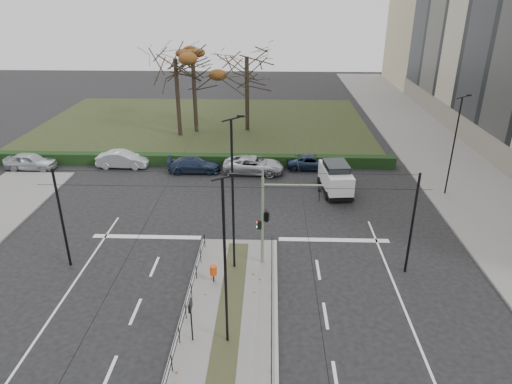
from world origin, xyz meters
TOP-DOWN VIEW (x-y plane):
  - ground at (0.00, 0.00)m, footprint 140.00×140.00m
  - median_island at (0.00, -2.50)m, footprint 4.40×15.00m
  - sidewalk_east at (18.00, 22.00)m, footprint 8.00×90.00m
  - park at (-6.00, 32.00)m, footprint 38.00×26.00m
  - hedge at (-6.00, 18.60)m, footprint 38.00×1.00m
  - median_railing at (0.00, -2.60)m, footprint 4.14×13.24m
  - catenary at (0.00, 1.62)m, footprint 20.00×34.00m
  - traffic_light at (1.81, 2.46)m, footprint 3.61×2.05m
  - litter_bin at (-1.08, 0.46)m, footprint 0.38×0.38m
  - info_panel at (-1.51, -4.06)m, footprint 0.12×0.56m
  - streetlamp_median_near at (0.09, -4.03)m, footprint 0.68×0.14m
  - streetlamp_median_far at (-0.06, 1.94)m, footprint 0.74×0.15m
  - streetlamp_sidewalk at (15.47, 12.70)m, footprint 0.64×0.13m
  - parked_car_first at (-19.23, 16.97)m, footprint 4.47×1.90m
  - parked_car_second at (-11.27, 17.79)m, footprint 4.54×1.68m
  - parked_car_third at (-4.72, 16.85)m, footprint 4.58×1.99m
  - parked_car_fourth at (0.45, 16.83)m, footprint 5.39×2.80m
  - white_van at (6.98, 12.98)m, footprint 2.43×4.67m
  - rust_tree at (-6.39, 28.93)m, footprint 6.95×6.95m
  - bare_tree_center at (-0.75, 29.64)m, footprint 7.29×7.29m
  - bare_tree_near at (-7.94, 27.47)m, footprint 6.47×6.47m
  - parked_car_fifth at (5.58, 18.00)m, footprint 4.49×2.14m

SIDE VIEW (x-z plane):
  - ground at x=0.00m, z-range 0.00..0.00m
  - park at x=-6.00m, z-range 0.00..0.10m
  - median_island at x=0.00m, z-range 0.00..0.14m
  - sidewalk_east at x=18.00m, z-range 0.00..0.14m
  - hedge at x=-6.00m, z-range 0.00..1.00m
  - parked_car_fifth at x=5.58m, z-range 0.00..1.24m
  - parked_car_third at x=-4.72m, z-range 0.00..1.31m
  - parked_car_fourth at x=0.45m, z-range 0.00..1.45m
  - parked_car_second at x=-11.27m, z-range 0.00..1.48m
  - parked_car_first at x=-19.23m, z-range 0.00..1.50m
  - litter_bin at x=-1.08m, z-range 0.35..1.32m
  - median_railing at x=0.00m, z-range 0.52..1.44m
  - white_van at x=6.98m, z-range 0.05..2.46m
  - info_panel at x=-1.51m, z-range 0.75..2.88m
  - traffic_light at x=1.81m, z-range 0.58..5.88m
  - catenary at x=0.00m, z-range 0.42..6.42m
  - streetlamp_sidewalk at x=15.47m, z-range 0.20..7.86m
  - streetlamp_median_near at x=0.09m, z-range 0.21..8.33m
  - streetlamp_median_far at x=-0.06m, z-range 0.21..9.05m
  - bare_tree_center at x=-0.75m, z-range 2.19..12.80m
  - bare_tree_near at x=-7.94m, z-range 2.21..12.90m
  - rust_tree at x=-6.39m, z-range 2.67..12.60m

